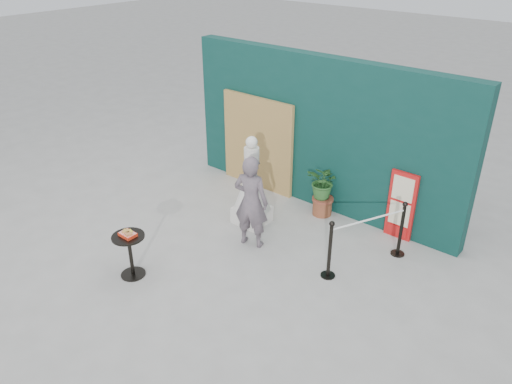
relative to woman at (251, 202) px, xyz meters
name	(u,v)px	position (x,y,z in m)	size (l,w,h in m)	color
ground	(210,272)	(0.02, -1.09, -0.85)	(60.00, 60.00, 0.00)	#ADAAA5
back_wall	(320,133)	(0.02, 2.06, 0.65)	(6.00, 0.30, 3.00)	#0B322D
bamboo_fence	(258,143)	(-1.38, 1.85, 0.15)	(1.80, 0.08, 2.00)	tan
woman	(251,202)	(0.00, 0.00, 0.00)	(0.62, 0.41, 1.70)	#6A5B63
menu_board	(401,206)	(1.92, 1.87, -0.20)	(0.50, 0.07, 1.30)	red
statue	(252,189)	(-0.48, 0.58, -0.13)	(0.69, 0.69, 1.76)	silver
cafe_table	(130,249)	(-0.89, -1.94, -0.35)	(0.52, 0.52, 0.75)	black
food_basket	(128,234)	(-0.89, -1.94, -0.06)	(0.26, 0.19, 0.11)	red
planter	(324,187)	(0.40, 1.69, -0.24)	(0.62, 0.54, 1.05)	brown
stanchion_barrier	(367,240)	(1.88, 0.71, -0.35)	(0.84, 1.54, 1.03)	black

